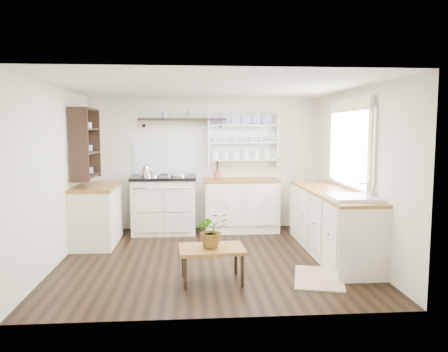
# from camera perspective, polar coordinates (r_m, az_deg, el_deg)

# --- Properties ---
(floor) EXTENTS (4.00, 3.80, 0.01)m
(floor) POSITION_cam_1_polar(r_m,az_deg,el_deg) (6.05, -1.74, -10.68)
(floor) COLOR black
(floor) RESTS_ON ground
(wall_back) EXTENTS (4.00, 0.02, 2.30)m
(wall_back) POSITION_cam_1_polar(r_m,az_deg,el_deg) (7.72, -2.42, 1.66)
(wall_back) COLOR beige
(wall_back) RESTS_ON ground
(wall_right) EXTENTS (0.02, 3.80, 2.30)m
(wall_right) POSITION_cam_1_polar(r_m,az_deg,el_deg) (6.24, 16.89, 0.35)
(wall_right) COLOR beige
(wall_right) RESTS_ON ground
(wall_left) EXTENTS (0.02, 3.80, 2.30)m
(wall_left) POSITION_cam_1_polar(r_m,az_deg,el_deg) (6.07, -20.98, 0.05)
(wall_left) COLOR beige
(wall_left) RESTS_ON ground
(ceiling) EXTENTS (4.00, 3.80, 0.01)m
(ceiling) POSITION_cam_1_polar(r_m,az_deg,el_deg) (5.82, -1.81, 11.55)
(ceiling) COLOR white
(ceiling) RESTS_ON wall_back
(window) EXTENTS (0.08, 1.55, 1.22)m
(window) POSITION_cam_1_polar(r_m,az_deg,el_deg) (6.34, 16.08, 4.21)
(window) COLOR white
(window) RESTS_ON wall_right
(aga_cooker) EXTENTS (1.08, 0.75, 1.00)m
(aga_cooker) POSITION_cam_1_polar(r_m,az_deg,el_deg) (7.48, -7.81, -3.63)
(aga_cooker) COLOR beige
(aga_cooker) RESTS_ON floor
(back_cabinets) EXTENTS (1.27, 0.63, 0.90)m
(back_cabinets) POSITION_cam_1_polar(r_m,az_deg,el_deg) (7.55, 2.25, -3.72)
(back_cabinets) COLOR silver
(back_cabinets) RESTS_ON floor
(right_cabinets) EXTENTS (0.62, 2.43, 0.90)m
(right_cabinets) POSITION_cam_1_polar(r_m,az_deg,el_deg) (6.34, 13.83, -5.80)
(right_cabinets) COLOR silver
(right_cabinets) RESTS_ON floor
(belfast_sink) EXTENTS (0.55, 0.60, 0.45)m
(belfast_sink) POSITION_cam_1_polar(r_m,az_deg,el_deg) (5.58, 16.32, -3.92)
(belfast_sink) COLOR white
(belfast_sink) RESTS_ON right_cabinets
(left_cabinets) EXTENTS (0.62, 1.13, 0.90)m
(left_cabinets) POSITION_cam_1_polar(r_m,az_deg,el_deg) (6.96, -16.28, -4.80)
(left_cabinets) COLOR silver
(left_cabinets) RESTS_ON floor
(plate_rack) EXTENTS (1.20, 0.22, 0.90)m
(plate_rack) POSITION_cam_1_polar(r_m,az_deg,el_deg) (7.71, 2.43, 4.67)
(plate_rack) COLOR white
(plate_rack) RESTS_ON wall_back
(high_shelf) EXTENTS (1.50, 0.29, 0.16)m
(high_shelf) POSITION_cam_1_polar(r_m,az_deg,el_deg) (7.57, -5.46, 7.30)
(high_shelf) COLOR black
(high_shelf) RESTS_ON wall_back
(left_shelving) EXTENTS (0.28, 0.80, 1.05)m
(left_shelving) POSITION_cam_1_polar(r_m,az_deg,el_deg) (6.87, -17.69, 4.17)
(left_shelving) COLOR black
(left_shelving) RESTS_ON wall_left
(kettle) EXTENTS (0.19, 0.19, 0.23)m
(kettle) POSITION_cam_1_polar(r_m,az_deg,el_deg) (7.31, -10.12, 0.51)
(kettle) COLOR silver
(kettle) RESTS_ON aga_cooker
(utensil_crock) EXTENTS (0.11, 0.11, 0.13)m
(utensil_crock) POSITION_cam_1_polar(r_m,az_deg,el_deg) (7.52, -0.93, 0.18)
(utensil_crock) COLOR #9C4939
(utensil_crock) RESTS_ON back_cabinets
(center_table) EXTENTS (0.77, 0.57, 0.40)m
(center_table) POSITION_cam_1_polar(r_m,az_deg,el_deg) (5.09, -1.60, -9.80)
(center_table) COLOR brown
(center_table) RESTS_ON floor
(potted_plant) EXTENTS (0.44, 0.41, 0.41)m
(potted_plant) POSITION_cam_1_polar(r_m,az_deg,el_deg) (5.02, -1.61, -7.04)
(potted_plant) COLOR #3F7233
(potted_plant) RESTS_ON center_table
(floor_rug) EXTENTS (0.75, 0.96, 0.02)m
(floor_rug) POSITION_cam_1_polar(r_m,az_deg,el_deg) (5.38, 12.27, -12.89)
(floor_rug) COLOR #9A8059
(floor_rug) RESTS_ON floor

